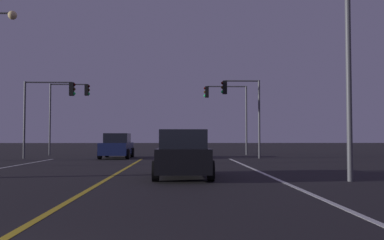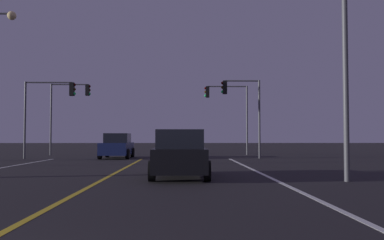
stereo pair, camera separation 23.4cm
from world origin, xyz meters
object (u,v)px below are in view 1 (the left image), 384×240
(car_oncoming, at_px, (117,146))
(traffic_light_far_right, at_px, (226,103))
(traffic_light_near_left, at_px, (50,101))
(traffic_light_far_left, at_px, (69,102))
(street_lamp_right_near, at_px, (329,27))
(car_lead_same_lane, at_px, (183,154))
(traffic_light_near_right, at_px, (241,100))

(car_oncoming, relative_size, traffic_light_far_right, 0.77)
(traffic_light_near_left, distance_m, traffic_light_far_left, 5.52)
(traffic_light_near_left, bearing_deg, traffic_light_far_left, 91.87)
(street_lamp_right_near, bearing_deg, car_lead_same_lane, -16.84)
(car_oncoming, xyz_separation_m, traffic_light_near_left, (-4.41, -0.62, 3.04))
(car_oncoming, relative_size, traffic_light_near_left, 0.83)
(traffic_light_far_right, xyz_separation_m, street_lamp_right_near, (1.16, -20.21, 0.91))
(traffic_light_far_left, bearing_deg, traffic_light_far_right, 0.00)
(traffic_light_near_right, distance_m, traffic_light_far_right, 5.52)
(traffic_light_near_right, relative_size, street_lamp_right_near, 0.67)
(traffic_light_far_right, distance_m, traffic_light_far_left, 12.63)
(car_lead_same_lane, distance_m, traffic_light_near_right, 14.20)
(traffic_light_far_left, bearing_deg, car_oncoming, -46.75)
(traffic_light_far_right, height_order, traffic_light_far_left, traffic_light_far_left)
(traffic_light_near_right, height_order, street_lamp_right_near, street_lamp_right_near)
(traffic_light_far_right, height_order, street_lamp_right_near, street_lamp_right_near)
(car_lead_same_lane, distance_m, traffic_light_near_left, 16.21)
(traffic_light_near_right, xyz_separation_m, street_lamp_right_near, (0.76, -14.71, 1.15))
(car_oncoming, bearing_deg, traffic_light_far_right, 121.25)
(car_oncoming, height_order, traffic_light_far_right, traffic_light_far_right)
(traffic_light_near_right, xyz_separation_m, traffic_light_far_right, (-0.41, 5.50, 0.24))
(car_lead_same_lane, xyz_separation_m, traffic_light_near_right, (4.03, 13.26, 3.10))
(traffic_light_far_left, bearing_deg, traffic_light_near_left, -88.13)
(traffic_light_near_right, bearing_deg, car_oncoming, -4.21)
(traffic_light_near_left, height_order, traffic_light_far_left, traffic_light_far_left)
(car_oncoming, height_order, car_lead_same_lane, same)
(car_lead_same_lane, bearing_deg, car_oncoming, 17.64)
(car_oncoming, height_order, traffic_light_far_left, traffic_light_far_left)
(traffic_light_far_right, bearing_deg, car_lead_same_lane, 79.07)
(traffic_light_far_right, bearing_deg, traffic_light_near_right, 94.24)
(traffic_light_far_right, distance_m, street_lamp_right_near, 20.26)
(traffic_light_near_left, bearing_deg, traffic_light_near_right, -0.00)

